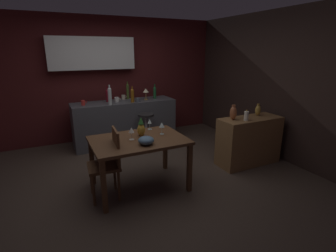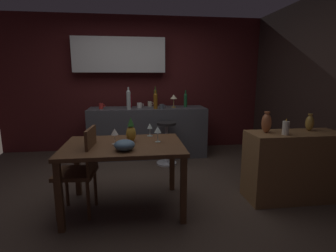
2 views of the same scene
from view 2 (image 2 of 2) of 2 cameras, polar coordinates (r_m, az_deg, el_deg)
ground_plane at (r=3.46m, az=-6.27°, el=-14.12°), size 9.00×9.00×0.00m
wall_kitchen_back at (r=5.21m, az=-7.78°, el=10.31°), size 5.20×0.33×2.60m
wall_side_right at (r=4.30m, az=29.82°, el=7.34°), size 0.10×4.40×2.60m
dining_table at (r=2.87m, az=-9.74°, el=-5.65°), size 1.28×0.89×0.74m
kitchen_counter at (r=4.78m, az=-4.44°, el=-1.32°), size 2.10×0.60×0.90m
sideboard_cabinet at (r=3.45m, az=25.83°, el=-7.95°), size 1.10×0.44×0.82m
chair_near_window at (r=2.91m, az=-18.48°, el=-8.75°), size 0.43×0.43×0.94m
bar_stool at (r=4.31m, az=-0.34°, el=-3.56°), size 0.34×0.34×0.72m
wine_glass_left at (r=2.87m, az=-2.29°, el=-0.88°), size 0.08×0.08×0.18m
wine_glass_right at (r=3.16m, az=-4.05°, el=-0.13°), size 0.07×0.07×0.16m
wine_glass_center at (r=2.84m, az=-11.71°, el=-1.38°), size 0.08×0.08×0.17m
pineapple_centerpiece at (r=2.92m, az=-8.19°, el=-1.14°), size 0.11×0.11×0.28m
fruit_bowl at (r=2.60m, az=-9.59°, el=-4.18°), size 0.21×0.21×0.11m
wine_bottle_green at (r=4.79m, az=3.89°, el=5.87°), size 0.06×0.06×0.31m
wine_bottle_olive at (r=4.93m, az=-2.81°, el=6.41°), size 0.06×0.06×0.37m
wine_bottle_clear at (r=4.46m, az=-8.71°, el=5.93°), size 0.07×0.07×0.38m
wine_bottle_amber at (r=4.51m, az=-2.78°, el=5.68°), size 0.07×0.07×0.32m
wine_bottle_ruby at (r=4.76m, az=-8.40°, el=5.74°), size 0.06×0.06×0.32m
cup_slate at (r=4.52m, az=-1.39°, el=4.32°), size 0.12×0.08×0.08m
cup_red at (r=4.67m, az=-14.55°, el=4.28°), size 0.11×0.07×0.10m
cup_white at (r=4.69m, az=-6.31°, el=4.57°), size 0.12×0.09×0.09m
cup_cream at (r=4.91m, az=-4.02°, el=4.91°), size 0.11×0.08×0.10m
counter_lamp at (r=4.68m, az=1.26°, el=6.24°), size 0.13×0.13×0.24m
pillar_candle_tall at (r=3.16m, az=24.57°, el=-0.40°), size 0.07×0.07×0.18m
vase_copper at (r=3.19m, az=20.93°, el=0.69°), size 0.11×0.11×0.25m
vase_brass at (r=3.52m, az=28.82°, el=0.64°), size 0.10×0.10×0.21m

